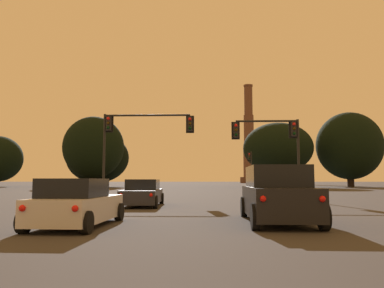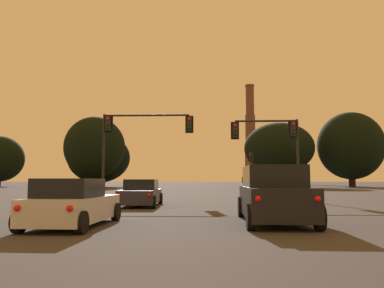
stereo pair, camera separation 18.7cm
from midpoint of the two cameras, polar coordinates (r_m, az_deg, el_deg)
The scene contains 11 objects.
sedan_left_lane_front at distance 20.51m, azimuth -7.50°, elevation -7.48°, with size 2.14×4.76×1.43m.
suv_right_lane_second at distance 12.76m, azimuth 12.71°, elevation -7.60°, with size 2.19×4.94×1.86m.
hatchback_left_lane_second at distance 11.95m, azimuth -17.24°, elevation -8.75°, with size 2.02×4.15×1.44m.
traffic_light_far_right at distance 54.52m, azimuth 9.10°, elevation -3.11°, with size 0.78×0.50×5.47m.
traffic_light_overhead_right at distance 26.53m, azimuth 12.73°, elevation 0.81°, with size 4.78×0.50×5.58m.
traffic_light_overhead_left at distance 26.86m, azimuth -8.66°, elevation 1.62°, with size 6.58×0.50×6.08m.
smokestack at distance 169.39m, azimuth 8.94°, elevation 0.01°, with size 8.24×8.24×44.46m.
treeline_center_left at distance 81.47m, azimuth 23.09°, elevation -0.25°, with size 13.04×11.73×15.00m.
treeline_center_right at distance 77.29m, azimuth -13.94°, elevation -2.05°, with size 12.41×11.17×10.87m.
treeline_left_mid at distance 72.30m, azimuth -14.54°, elevation -0.51°, with size 11.32×10.19×13.27m.
treeline_right_mid at distance 74.23m, azimuth 13.19°, elevation -0.62°, with size 13.43×12.09×12.46m.
Camera 2 is at (0.70, -1.60, 1.39)m, focal length 35.00 mm.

